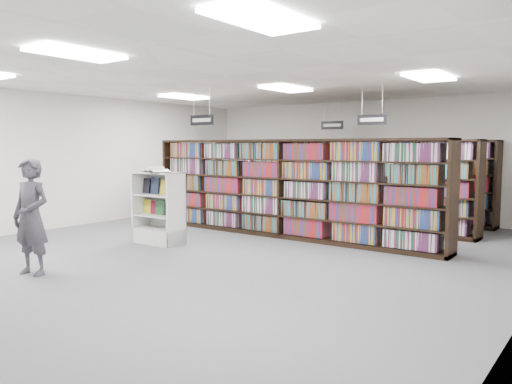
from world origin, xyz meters
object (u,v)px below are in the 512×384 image
Objects in this scene: bookshelf_row_near at (286,188)px; open_book at (156,171)px; endcap_display at (160,220)px; shopper at (31,217)px.

bookshelf_row_near is 9.41× the size of open_book.
shopper reaches higher than endcap_display.
endcap_display is at bearing -127.30° from bookshelf_row_near.
shopper is at bearing -104.97° from bookshelf_row_near.
shopper is at bearing -63.43° from open_book.
endcap_display is 0.81× the size of shopper.
bookshelf_row_near is 4.85× the size of endcap_display.
shopper is (0.27, -2.75, -0.58)m from open_book.
bookshelf_row_near is at bearing 61.62° from shopper.
open_book is (-1.60, -2.23, 0.42)m from bookshelf_row_near.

